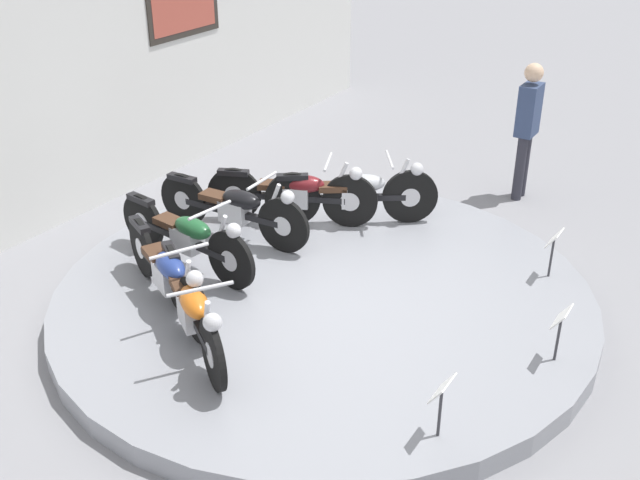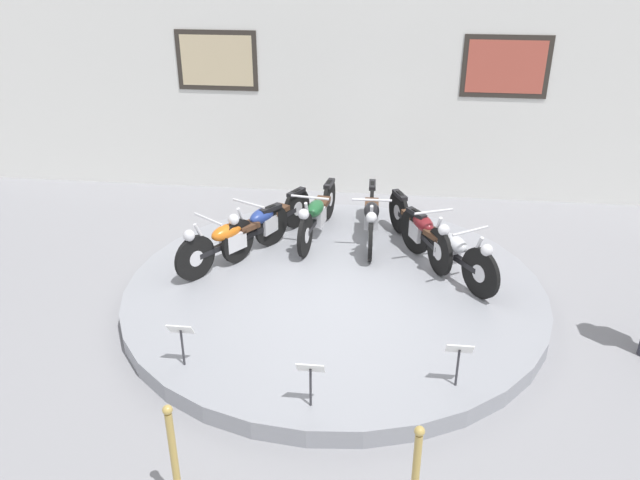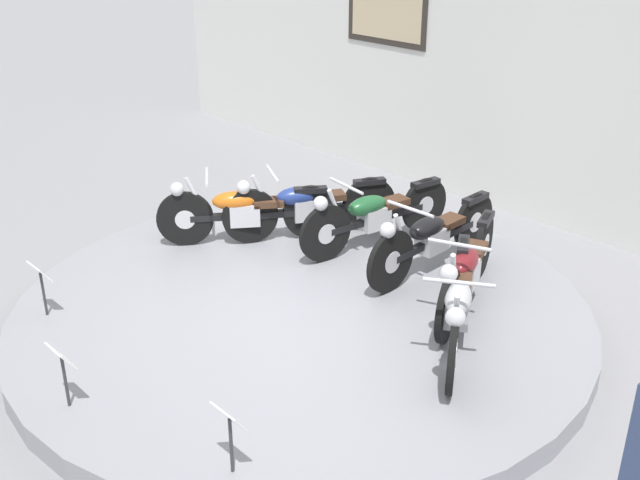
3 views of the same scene
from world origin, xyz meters
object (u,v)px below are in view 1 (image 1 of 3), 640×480
at_px(motorcycle_orange, 192,308).
at_px(info_placard_front_left, 441,396).
at_px(motorcycle_black, 235,207).
at_px(info_placard_front_centre, 561,323).
at_px(motorcycle_silver, 355,193).
at_px(motorcycle_maroon, 295,192).
at_px(motorcycle_green, 187,235).
at_px(motorcycle_blue, 168,272).
at_px(visitor_standing, 527,123).
at_px(info_placard_front_right, 553,244).

xyz_separation_m(motorcycle_orange, info_placard_front_left, (0.04, -2.28, -0.00)).
bearing_deg(motorcycle_black, info_placard_front_centre, -96.07).
bearing_deg(motorcycle_silver, motorcycle_maroon, 120.77).
relative_size(motorcycle_green, motorcycle_silver, 1.17).
height_order(motorcycle_green, motorcycle_black, motorcycle_black).
distance_m(motorcycle_orange, motorcycle_blue, 0.69).
bearing_deg(motorcycle_green, info_placard_front_left, -107.02).
bearing_deg(visitor_standing, motorcycle_green, 151.52).
height_order(motorcycle_blue, visitor_standing, visitor_standing).
bearing_deg(info_placard_front_right, motorcycle_orange, 140.87).
height_order(motorcycle_orange, visitor_standing, visitor_standing).
relative_size(motorcycle_orange, info_placard_front_left, 3.19).
bearing_deg(motorcycle_green, motorcycle_maroon, -13.29).
height_order(motorcycle_blue, motorcycle_black, motorcycle_black).
bearing_deg(motorcycle_black, motorcycle_blue, -166.69).
bearing_deg(info_placard_front_right, info_placard_front_left, 180.00).
bearing_deg(visitor_standing, motorcycle_blue, 158.67).
bearing_deg(info_placard_front_left, motorcycle_silver, 39.17).
bearing_deg(motorcycle_silver, motorcycle_blue, 166.68).
bearing_deg(motorcycle_maroon, info_placard_front_left, -130.46).
height_order(motorcycle_orange, motorcycle_blue, motorcycle_blue).
distance_m(motorcycle_green, visitor_standing, 4.59).
bearing_deg(info_placard_front_centre, motorcycle_orange, 117.41).
distance_m(motorcycle_black, visitor_standing, 3.92).
bearing_deg(motorcycle_black, motorcycle_silver, -42.31).
relative_size(motorcycle_green, info_placard_front_right, 3.81).
distance_m(motorcycle_silver, info_placard_front_right, 2.29).
height_order(info_placard_front_left, visitor_standing, visitor_standing).
height_order(motorcycle_maroon, info_placard_front_centre, motorcycle_maroon).
distance_m(motorcycle_maroon, info_placard_front_right, 2.89).
xyz_separation_m(info_placard_front_right, visitor_standing, (2.24, 1.04, 0.44)).
bearing_deg(motorcycle_orange, motorcycle_green, 42.44).
height_order(info_placard_front_left, info_placard_front_centre, same).
height_order(motorcycle_black, info_placard_front_centre, motorcycle_black).
distance_m(motorcycle_black, info_placard_front_left, 3.68).
distance_m(motorcycle_green, info_placard_front_left, 3.37).
relative_size(motorcycle_maroon, info_placard_front_centre, 3.60).
xyz_separation_m(motorcycle_green, visitor_standing, (4.02, -2.18, 0.43)).
bearing_deg(motorcycle_orange, info_placard_front_centre, -62.59).
bearing_deg(info_placard_front_right, motorcycle_maroon, 96.21).
xyz_separation_m(motorcycle_black, info_placard_front_right, (0.99, -3.22, -0.01)).
height_order(motorcycle_orange, info_placard_front_centre, motorcycle_orange).
xyz_separation_m(motorcycle_green, motorcycle_silver, (1.82, -0.94, 0.01)).
bearing_deg(motorcycle_maroon, motorcycle_green, 166.71).
bearing_deg(motorcycle_blue, visitor_standing, -21.33).
bearing_deg(info_placard_front_centre, motorcycle_black, 83.93).
bearing_deg(motorcycle_silver, motorcycle_black, 137.69).
xyz_separation_m(motorcycle_blue, info_placard_front_right, (2.46, -2.88, -0.01)).
bearing_deg(motorcycle_silver, info_placard_front_right, -90.98).
xyz_separation_m(motorcycle_orange, motorcycle_silver, (2.85, 0.00, 0.01)).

